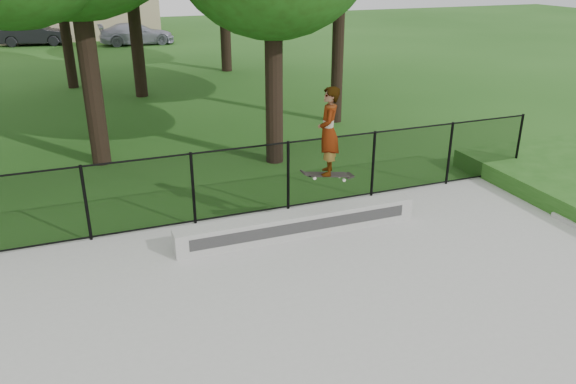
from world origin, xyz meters
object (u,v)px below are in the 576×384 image
(car_c, at_px, (137,34))
(skater_airborne, at_px, (328,133))
(car_b, at_px, (35,34))
(grind_ledge, at_px, (299,224))

(car_c, distance_m, skater_airborne, 28.04)
(car_c, xyz_separation_m, skater_airborne, (0.15, -28.01, 1.43))
(car_b, relative_size, car_c, 0.90)
(car_b, height_order, car_c, car_b)
(car_b, bearing_deg, skater_airborne, -158.67)
(grind_ledge, relative_size, car_c, 1.16)
(grind_ledge, height_order, car_c, car_c)
(grind_ledge, xyz_separation_m, car_b, (-5.56, 29.72, 0.39))
(grind_ledge, bearing_deg, car_c, 89.30)
(car_b, xyz_separation_m, skater_airborne, (6.05, -29.90, 1.41))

